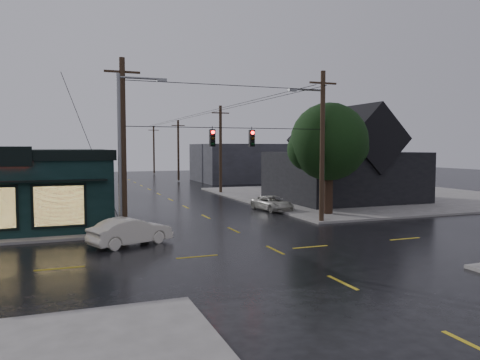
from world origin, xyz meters
name	(u,v)px	position (x,y,z in m)	size (l,w,h in m)	color
ground_plane	(275,250)	(0.00, 0.00, 0.00)	(160.00, 160.00, 0.00)	black
sidewalk_ne	(367,195)	(20.00, 20.00, 0.07)	(28.00, 28.00, 0.15)	slate
ne_building	(343,154)	(15.00, 17.00, 4.47)	(12.60, 11.60, 8.75)	black
corner_tree	(329,142)	(8.78, 9.39, 5.49)	(5.80, 5.80, 8.27)	black
utility_pole_nw	(125,236)	(-6.50, 6.50, 0.00)	(2.00, 0.32, 10.15)	black
utility_pole_ne	(321,223)	(6.50, 6.50, 0.00)	(2.00, 0.32, 10.15)	black
utility_pole_far_a	(221,194)	(6.50, 28.00, 0.00)	(2.00, 0.32, 9.65)	black
utility_pole_far_b	(179,181)	(6.50, 48.00, 0.00)	(2.00, 0.32, 9.15)	black
utility_pole_far_c	(154,174)	(6.50, 68.00, 0.00)	(2.00, 0.32, 9.15)	black
span_signal_assembly	(232,138)	(0.10, 6.50, 5.70)	(13.00, 0.48, 1.23)	black
streetlight_nw	(121,238)	(-6.80, 5.80, 0.00)	(5.40, 0.30, 9.15)	slate
streetlight_ne	(322,221)	(7.00, 7.20, 0.00)	(5.40, 0.30, 9.15)	slate
bg_building_west	(25,172)	(-14.00, 40.00, 2.20)	(12.00, 10.00, 4.40)	#3A322A
bg_building_east	(245,163)	(16.00, 45.00, 2.80)	(14.00, 12.00, 5.60)	#2A2A30
sedan_cream	(131,231)	(-6.53, 3.77, 0.72)	(1.52, 4.37, 1.44)	silver
suv_silver	(272,203)	(6.00, 13.32, 0.59)	(1.95, 4.24, 1.18)	beige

